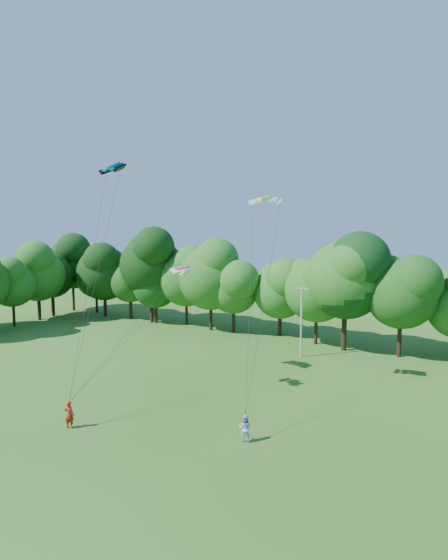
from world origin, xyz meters
The scene contains 9 objects.
ground centered at (0.00, 0.00, 0.00)m, with size 160.00×160.00×0.00m, color #2A5015.
utility_pole centered at (-1.04, 27.98, 3.89)m, with size 1.51×0.23×7.54m.
kite_flyer_left centered at (-7.64, 3.61, 0.93)m, with size 0.68×0.45×1.86m, color #9F2214.
kite_flyer_right centered at (3.29, 8.26, 0.86)m, with size 0.84×0.65×1.72m, color #ACD2EF.
kite_teal centered at (-11.49, 11.83, 18.72)m, with size 2.84×1.69×0.68m.
kite_green centered at (0.25, 17.02, 15.89)m, with size 2.96×1.83×0.45m.
kite_pink centered at (-4.92, 12.63, 10.35)m, with size 2.28×1.65×0.35m.
tree_back_west centered at (-26.16, 33.67, 6.58)m, with size 7.25×7.25×10.55m.
tree_back_center centered at (2.07, 33.08, 8.50)m, with size 9.36×9.36×13.61m.
Camera 1 is at (16.14, -14.73, 12.97)m, focal length 28.00 mm.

